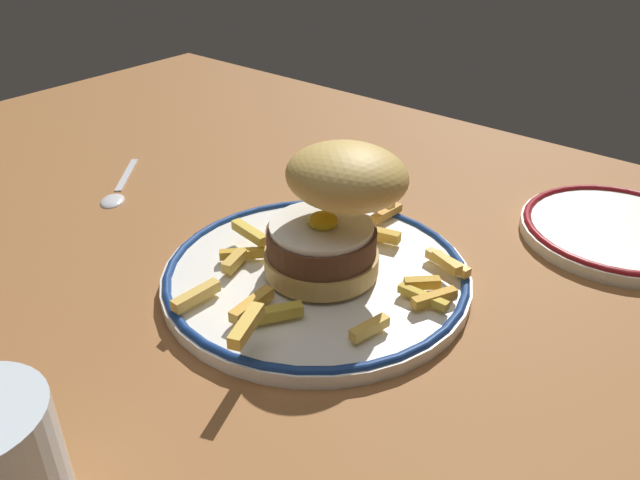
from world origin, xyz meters
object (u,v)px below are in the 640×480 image
at_px(burger, 336,208).
at_px(spoon, 115,193).
at_px(side_plate, 618,230).
at_px(dinner_plate, 320,276).

xyz_separation_m(burger, spoon, (-0.30, -0.02, -0.07)).
relative_size(burger, side_plate, 0.66).
height_order(dinner_plate, spoon, dinner_plate).
distance_m(side_plate, spoon, 0.54).
bearing_deg(dinner_plate, side_plate, 55.09).
bearing_deg(spoon, dinner_plate, 2.15).
height_order(burger, side_plate, burger).
xyz_separation_m(burger, side_plate, (0.17, 0.24, -0.07)).
distance_m(dinner_plate, spoon, 0.29).
bearing_deg(side_plate, spoon, -150.52).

